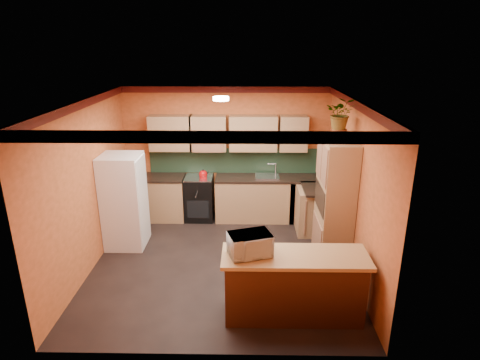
# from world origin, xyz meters

# --- Properties ---
(room_shell) EXTENTS (4.24, 4.24, 2.72)m
(room_shell) POSITION_xyz_m (0.02, 0.28, 2.09)
(room_shell) COLOR black
(room_shell) RESTS_ON ground
(base_cabinets_back) EXTENTS (3.65, 0.60, 0.88)m
(base_cabinets_back) POSITION_xyz_m (0.07, 1.80, 0.44)
(base_cabinets_back) COLOR tan
(base_cabinets_back) RESTS_ON ground
(countertop_back) EXTENTS (3.65, 0.62, 0.04)m
(countertop_back) POSITION_xyz_m (0.07, 1.80, 0.90)
(countertop_back) COLOR black
(countertop_back) RESTS_ON base_cabinets_back
(stove) EXTENTS (0.58, 0.58, 0.91)m
(stove) POSITION_xyz_m (-0.56, 1.80, 0.46)
(stove) COLOR black
(stove) RESTS_ON ground
(kettle) EXTENTS (0.22, 0.22, 0.18)m
(kettle) POSITION_xyz_m (-0.46, 1.75, 1.00)
(kettle) COLOR red
(kettle) RESTS_ON stove
(sink) EXTENTS (0.48, 0.40, 0.03)m
(sink) POSITION_xyz_m (0.84, 1.80, 0.94)
(sink) COLOR silver
(sink) RESTS_ON countertop_back
(base_cabinets_right) EXTENTS (0.60, 0.80, 0.88)m
(base_cabinets_right) POSITION_xyz_m (1.80, 1.18, 0.44)
(base_cabinets_right) COLOR tan
(base_cabinets_right) RESTS_ON ground
(countertop_right) EXTENTS (0.62, 0.80, 0.04)m
(countertop_right) POSITION_xyz_m (1.80, 1.18, 0.90)
(countertop_right) COLOR black
(countertop_right) RESTS_ON base_cabinets_right
(fridge) EXTENTS (0.68, 0.66, 1.70)m
(fridge) POSITION_xyz_m (-1.75, 0.62, 0.85)
(fridge) COLOR white
(fridge) RESTS_ON ground
(pantry) EXTENTS (0.48, 0.90, 2.10)m
(pantry) POSITION_xyz_m (1.85, 0.11, 1.05)
(pantry) COLOR tan
(pantry) RESTS_ON ground
(fern_pot) EXTENTS (0.22, 0.22, 0.16)m
(fern_pot) POSITION_xyz_m (1.85, 0.16, 2.18)
(fern_pot) COLOR brown
(fern_pot) RESTS_ON pantry
(fern) EXTENTS (0.51, 0.47, 0.48)m
(fern) POSITION_xyz_m (1.85, 0.16, 2.50)
(fern) COLOR tan
(fern) RESTS_ON fern_pot
(breakfast_bar) EXTENTS (1.80, 0.55, 0.88)m
(breakfast_bar) POSITION_xyz_m (1.06, -1.36, 0.44)
(breakfast_bar) COLOR #4A2311
(breakfast_bar) RESTS_ON ground
(bar_top) EXTENTS (1.90, 0.65, 0.05)m
(bar_top) POSITION_xyz_m (1.06, -1.36, 0.91)
(bar_top) COLOR tan
(bar_top) RESTS_ON breakfast_bar
(microwave) EXTENTS (0.62, 0.51, 0.29)m
(microwave) POSITION_xyz_m (0.47, -1.36, 1.08)
(microwave) COLOR white
(microwave) RESTS_ON bar_top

